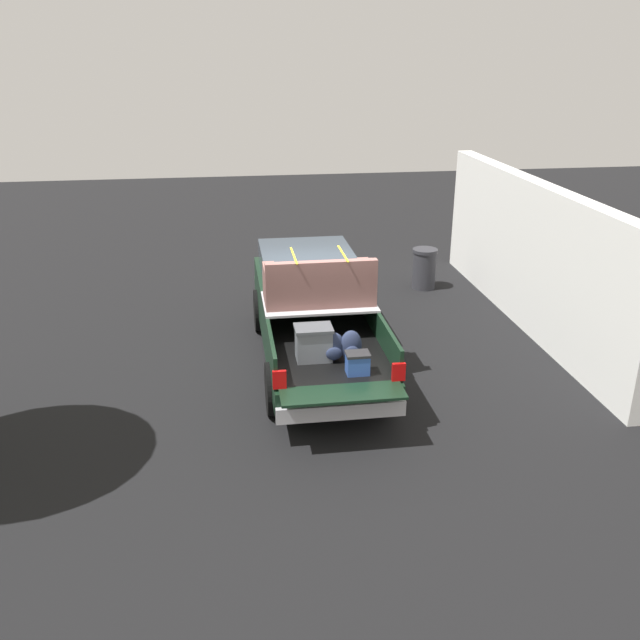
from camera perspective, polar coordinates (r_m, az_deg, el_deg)
The scene contains 4 objects.
ground_plane at distance 12.71m, azimuth -0.38°, elevation -3.60°, with size 40.00×40.00×0.00m, color black.
pickup_truck at distance 12.65m, azimuth -0.61°, elevation 1.00°, with size 6.05×2.06×2.23m.
building_facade at distance 14.71m, azimuth 17.19°, elevation 5.26°, with size 8.69×0.36×3.00m, color white.
trash_can at distance 16.68m, azimuth 8.72°, elevation 4.30°, with size 0.60×0.60×0.98m.
Camera 1 is at (-11.36, 1.54, 5.48)m, focal length 38.20 mm.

